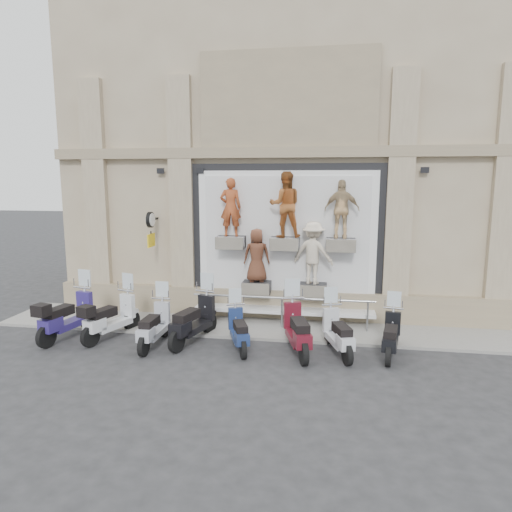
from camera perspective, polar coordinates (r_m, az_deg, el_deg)
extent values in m
plane|color=#2A2A2C|center=(10.94, 2.07, -12.49)|extent=(90.00, 90.00, 0.00)
cube|color=#999691|center=(12.88, 3.28, -8.85)|extent=(16.00, 2.20, 0.08)
cube|color=black|center=(13.19, 3.78, 2.11)|extent=(5.60, 0.10, 4.30)
cube|color=white|center=(13.13, 3.76, 2.08)|extent=(5.10, 0.06, 3.90)
cube|color=white|center=(13.09, 3.74, 2.06)|extent=(4.70, 0.04, 3.60)
cube|color=white|center=(13.20, 3.51, -6.67)|extent=(5.10, 0.75, 0.10)
cube|color=#28282B|center=(13.08, -3.16, 1.73)|extent=(0.80, 0.50, 0.35)
imported|color=#B54D25|center=(12.98, -3.20, 6.11)|extent=(0.65, 0.47, 1.65)
cube|color=#28282B|center=(12.84, 3.62, 1.57)|extent=(0.80, 0.50, 0.35)
imported|color=brown|center=(12.73, 3.67, 6.42)|extent=(1.00, 0.84, 1.82)
cube|color=#28282B|center=(12.78, 10.55, 1.39)|extent=(0.80, 0.50, 0.35)
imported|color=tan|center=(12.68, 10.68, 5.76)|extent=(0.95, 0.41, 1.60)
cube|color=#28282B|center=(13.18, 0.09, -3.95)|extent=(0.80, 0.50, 0.35)
imported|color=brown|center=(13.00, 0.09, 0.10)|extent=(0.82, 0.61, 1.54)
cube|color=#28282B|center=(13.03, 7.07, -4.19)|extent=(0.80, 0.50, 0.35)
imported|color=beige|center=(12.82, 7.16, 0.39)|extent=(1.27, 0.95, 1.76)
cube|color=black|center=(13.84, -12.64, 4.54)|extent=(0.06, 0.56, 0.06)
cylinder|color=black|center=(13.59, -13.06, 4.44)|extent=(0.10, 0.46, 0.46)
cube|color=yellow|center=(13.65, -12.97, 1.93)|extent=(0.04, 0.50, 0.38)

